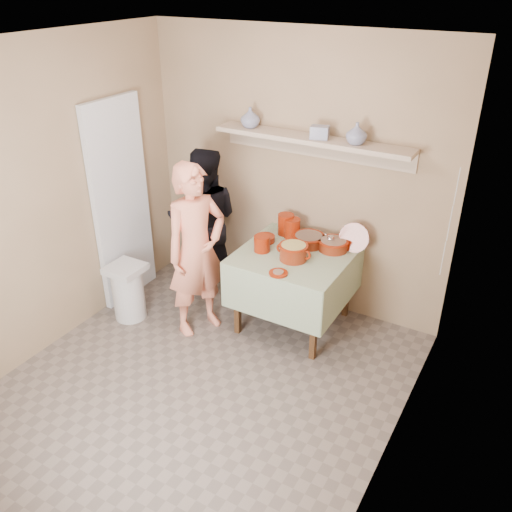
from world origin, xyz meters
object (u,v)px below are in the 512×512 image
Objects in this scene: person_cook at (197,251)px; person_helper at (204,222)px; trash_bin at (128,291)px; serving_table at (295,264)px; cazuela_rice at (293,251)px.

person_cook reaches higher than person_helper.
person_cook reaches higher than trash_bin.
serving_table is (0.74, 0.47, -0.16)m from person_cook.
person_cook is at bearing 16.82° from trash_bin.
person_cook is 2.87× the size of trash_bin.
cazuela_rice is 0.59× the size of trash_bin.
serving_table reaches higher than trash_bin.
person_cook is 1.06× the size of person_helper.
cazuela_rice is (1.13, -0.27, 0.09)m from person_helper.
trash_bin is (-0.68, -0.21, -0.52)m from person_cook.
serving_table is 1.74× the size of trash_bin.
serving_table is at bearing -34.25° from person_cook.
person_cook is 4.88× the size of cazuela_rice.
person_helper is at bearing 68.17° from trash_bin.
person_helper is at bearing 52.72° from person_cook.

